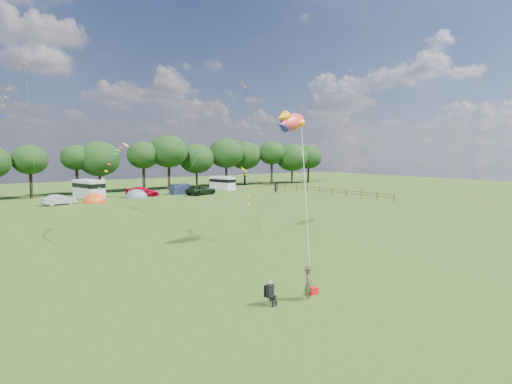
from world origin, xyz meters
TOP-DOWN VIEW (x-y plane):
  - ground_plane at (0.00, 0.00)m, footprint 180.00×180.00m
  - tree_line at (5.30, 54.99)m, footprint 102.98×10.98m
  - fence at (32.00, 34.50)m, footprint 0.12×33.12m
  - car_b at (-7.50, 42.74)m, footprint 4.23×2.32m
  - car_c at (5.59, 46.37)m, footprint 5.43×3.05m
  - car_d at (14.66, 43.33)m, footprint 6.02×3.96m
  - campervan_c at (-1.85, 49.30)m, footprint 3.67×6.15m
  - campervan_d at (22.55, 49.33)m, footprint 3.13×5.36m
  - tent_orange at (-2.89, 42.75)m, footprint 3.31×3.63m
  - tent_greyblue at (4.16, 45.15)m, footprint 3.48×3.82m
  - awning_navy at (12.14, 46.42)m, footprint 2.83×2.34m
  - kite_flyer at (-5.90, -4.37)m, footprint 0.66×0.66m
  - camp_chair at (-7.90, -3.82)m, footprint 0.54×0.54m
  - kite_bag at (-5.22, -3.98)m, footprint 0.55×0.42m
  - fish_kite at (2.61, 6.92)m, footprint 4.00×2.29m
  - streamer_kite_a at (-14.17, 25.74)m, footprint 3.25×5.63m
  - streamer_kite_b at (-7.92, 17.64)m, footprint 4.24×4.70m
  - streamer_kite_c at (1.20, 11.12)m, footprint 3.11×4.93m
  - walker_a at (26.97, 39.03)m, footprint 0.83×0.60m
  - walker_b at (29.94, 42.13)m, footprint 1.06×0.97m
  - streamer_kite_d at (10.50, 24.37)m, footprint 2.69×5.18m

SIDE VIEW (x-z plane):
  - ground_plane at x=0.00m, z-range 0.00..0.00m
  - tent_greyblue at x=4.16m, z-range -1.28..1.32m
  - tent_orange at x=-2.89m, z-range -1.27..1.32m
  - kite_bag at x=-5.22m, z-range 0.00..0.35m
  - camp_chair at x=-7.90m, z-range 0.11..1.28m
  - fence at x=32.00m, z-range 0.10..1.30m
  - car_b at x=-7.50m, z-range 0.00..1.41m
  - car_d at x=14.66m, z-range 0.00..1.51m
  - walker_b at x=29.94m, z-range 0.00..1.52m
  - walker_a at x=26.97m, z-range 0.00..1.54m
  - car_c at x=5.59m, z-range 0.00..1.54m
  - kite_flyer at x=-5.90m, z-range 0.00..1.54m
  - awning_navy at x=12.14m, z-range 0.00..1.72m
  - campervan_d at x=22.55m, z-range 0.09..2.56m
  - campervan_c at x=-1.85m, z-range 0.10..2.92m
  - streamer_kite_c at x=1.20m, z-range 3.42..6.21m
  - tree_line at x=5.30m, z-range 1.21..11.48m
  - streamer_kite_b at x=-7.92m, z-range 4.83..8.62m
  - fish_kite at x=2.61m, z-range 8.53..10.62m
  - streamer_kite_a at x=-14.17m, z-range 10.94..16.71m
  - streamer_kite_d at x=10.50m, z-range 12.26..16.57m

